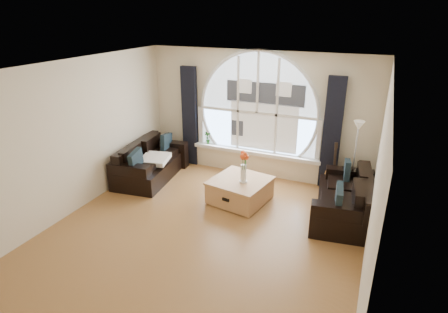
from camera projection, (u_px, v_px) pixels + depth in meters
ground at (203, 234)px, 6.15m from camera, size 5.00×5.50×0.01m
ceiling at (199, 68)px, 5.15m from camera, size 5.00×5.50×0.01m
wall_back at (258, 114)px, 8.00m from camera, size 5.00×0.01×2.70m
wall_front at (63, 265)px, 3.30m from camera, size 5.00×0.01×2.70m
wall_left at (74, 137)px, 6.56m from camera, size 0.01×5.50×2.70m
wall_right at (376, 187)px, 4.73m from camera, size 0.01×5.50×2.70m
attic_slope at (362, 109)px, 4.47m from camera, size 0.92×5.50×0.72m
arched_window at (258, 102)px, 7.87m from camera, size 2.60×0.06×2.15m
window_sill at (255, 152)px, 8.22m from camera, size 2.90×0.22×0.08m
window_frame at (257, 103)px, 7.84m from camera, size 2.76×0.08×2.15m
neighbor_house at (264, 109)px, 7.85m from camera, size 1.70×0.02×1.50m
curtain_left at (190, 117)px, 8.55m from camera, size 0.35×0.12×2.30m
curtain_right at (332, 134)px, 7.38m from camera, size 0.35×0.12×2.30m
sofa_left at (151, 161)px, 8.04m from camera, size 1.08×1.85×0.78m
sofa_right at (344, 196)px, 6.52m from camera, size 1.11×1.88×0.79m
coffee_chest at (240, 189)px, 7.11m from camera, size 1.18×1.18×0.49m
throw_blanket at (155, 159)px, 7.88m from camera, size 0.65×0.65×0.10m
vase_flowers at (244, 163)px, 6.79m from camera, size 0.24×0.24×0.70m
floor_lamp at (354, 162)px, 6.93m from camera, size 0.24×0.24×1.60m
guitar at (334, 166)px, 7.47m from camera, size 0.42×0.35×1.06m
potted_plant at (208, 137)px, 8.58m from camera, size 0.18×0.14×0.31m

